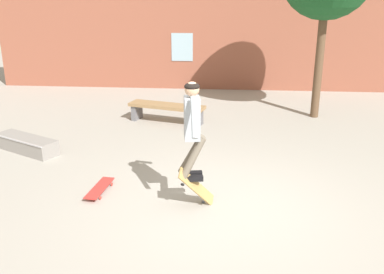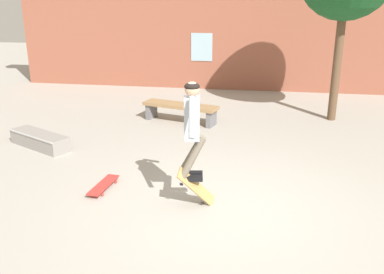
{
  "view_description": "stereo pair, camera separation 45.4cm",
  "coord_description": "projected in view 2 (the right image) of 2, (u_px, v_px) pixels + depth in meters",
  "views": [
    {
      "loc": [
        0.1,
        -5.82,
        3.1
      ],
      "look_at": [
        -0.41,
        0.04,
        1.1
      ],
      "focal_mm": 40.0,
      "sensor_mm": 36.0,
      "label": 1
    },
    {
      "loc": [
        0.55,
        -5.76,
        3.1
      ],
      "look_at": [
        -0.41,
        0.04,
        1.1
      ],
      "focal_mm": 40.0,
      "sensor_mm": 36.0,
      "label": 2
    }
  ],
  "objects": [
    {
      "name": "skater",
      "position": [
        192.0,
        122.0,
        6.14
      ],
      "size": [
        0.45,
        1.2,
        1.47
      ],
      "rotation": [
        0.0,
        0.0,
        0.15
      ],
      "color": "#9EA8B2"
    },
    {
      "name": "skateboard_resting",
      "position": [
        103.0,
        185.0,
        7.08
      ],
      "size": [
        0.3,
        0.83,
        0.08
      ],
      "rotation": [
        0.0,
        0.0,
        1.47
      ],
      "color": "red",
      "rests_on": "ground_plane"
    },
    {
      "name": "park_bench",
      "position": [
        180.0,
        109.0,
        10.63
      ],
      "size": [
        1.97,
        0.98,
        0.46
      ],
      "rotation": [
        0.0,
        0.0,
        -0.28
      ],
      "color": "#99754C",
      "rests_on": "ground_plane"
    },
    {
      "name": "ground_plane",
      "position": [
        218.0,
        208.0,
        6.46
      ],
      "size": [
        40.0,
        40.0,
        0.0
      ],
      "primitive_type": "plane",
      "color": "#A39E93"
    },
    {
      "name": "skateboard_flipping",
      "position": [
        196.0,
        187.0,
        6.41
      ],
      "size": [
        0.51,
        0.48,
        0.71
      ],
      "rotation": [
        0.0,
        0.0,
        0.58
      ],
      "color": "#AD894C"
    },
    {
      "name": "building_backdrop",
      "position": [
        246.0,
        28.0,
        13.75
      ],
      "size": [
        16.09,
        0.52,
        5.03
      ],
      "color": "#93513D",
      "rests_on": "ground_plane"
    },
    {
      "name": "skate_ledge",
      "position": [
        40.0,
        140.0,
        8.96
      ],
      "size": [
        1.53,
        1.08,
        0.31
      ],
      "rotation": [
        0.0,
        0.0,
        -0.47
      ],
      "color": "gray",
      "rests_on": "ground_plane"
    }
  ]
}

